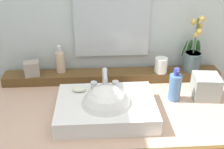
% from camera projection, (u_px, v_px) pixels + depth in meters
% --- Properties ---
extents(wall_back, '(3.27, 0.20, 2.55)m').
position_uv_depth(wall_back, '(111.00, 2.00, 1.58)').
color(wall_back, silver).
rests_on(wall_back, ground).
extents(back_ledge, '(1.25, 0.11, 0.05)m').
position_uv_depth(back_ledge, '(113.00, 76.00, 1.61)').
color(back_ledge, brown).
rests_on(back_ledge, vanity_cabinet).
extents(sink_basin, '(0.46, 0.34, 0.27)m').
position_uv_depth(sink_basin, '(106.00, 108.00, 1.29)').
color(sink_basin, white).
rests_on(sink_basin, vanity_cabinet).
extents(soap_bar, '(0.07, 0.04, 0.02)m').
position_uv_depth(soap_bar, '(79.00, 89.00, 1.35)').
color(soap_bar, silver).
rests_on(soap_bar, sink_basin).
extents(potted_plant, '(0.12, 0.12, 0.33)m').
position_uv_depth(potted_plant, '(193.00, 56.00, 1.58)').
color(potted_plant, slate).
rests_on(potted_plant, back_ledge).
extents(soap_dispenser, '(0.05, 0.05, 0.16)m').
position_uv_depth(soap_dispenser, '(60.00, 61.00, 1.57)').
color(soap_dispenser, beige).
rests_on(soap_dispenser, back_ledge).
extents(tumbler_cup, '(0.07, 0.07, 0.09)m').
position_uv_depth(tumbler_cup, '(161.00, 65.00, 1.57)').
color(tumbler_cup, white).
rests_on(tumbler_cup, back_ledge).
extents(trinket_box, '(0.09, 0.08, 0.08)m').
position_uv_depth(trinket_box, '(32.00, 69.00, 1.54)').
color(trinket_box, gray).
rests_on(trinket_box, back_ledge).
extents(lotion_bottle, '(0.06, 0.07, 0.18)m').
position_uv_depth(lotion_bottle, '(175.00, 87.00, 1.40)').
color(lotion_bottle, '#507CB4').
rests_on(lotion_bottle, vanity_cabinet).
extents(tissue_box, '(0.14, 0.14, 0.12)m').
position_uv_depth(tissue_box, '(206.00, 87.00, 1.43)').
color(tissue_box, '#939B95').
rests_on(tissue_box, vanity_cabinet).
extents(mirror, '(0.42, 0.02, 0.61)m').
position_uv_depth(mirror, '(112.00, 3.00, 1.47)').
color(mirror, silver).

